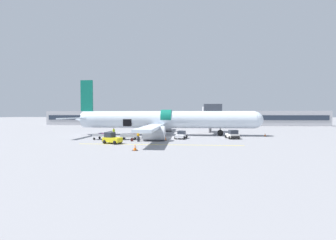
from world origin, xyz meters
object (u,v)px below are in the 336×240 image
at_px(airplane, 164,120).
at_px(ground_crew_loader_a, 143,133).
at_px(ground_crew_driver, 114,133).
at_px(suitcase_on_tarmac_spare, 132,140).
at_px(suitcase_on_tarmac_upright, 139,139).
at_px(baggage_tug_mid, 181,135).
at_px(baggage_cart_loading, 130,137).
at_px(ground_crew_loader_b, 138,135).
at_px(baggage_cart_queued, 102,136).
at_px(baggage_tug_rear, 112,139).
at_px(baggage_tug_lead, 233,135).

distance_m(airplane, ground_crew_loader_a, 6.94).
bearing_deg(ground_crew_driver, suitcase_on_tarmac_spare, -41.99).
relative_size(ground_crew_loader_a, suitcase_on_tarmac_upright, 2.23).
xyz_separation_m(baggage_tug_mid, baggage_cart_loading, (-8.55, -2.26, -0.10)).
height_order(ground_crew_loader_a, suitcase_on_tarmac_spare, ground_crew_loader_a).
height_order(baggage_cart_loading, suitcase_on_tarmac_upright, baggage_cart_loading).
xyz_separation_m(ground_crew_loader_b, suitcase_on_tarmac_upright, (0.27, -0.92, -0.55)).
bearing_deg(suitcase_on_tarmac_upright, baggage_cart_queued, 161.66).
xyz_separation_m(baggage_tug_rear, ground_crew_loader_b, (3.17, 3.17, 0.21)).
height_order(baggage_tug_lead, baggage_tug_rear, baggage_tug_rear).
bearing_deg(baggage_tug_lead, suitcase_on_tarmac_upright, -161.63).
relative_size(airplane, baggage_cart_loading, 10.33).
relative_size(baggage_tug_lead, baggage_tug_mid, 0.85).
bearing_deg(ground_crew_loader_b, baggage_cart_loading, 138.16).
xyz_separation_m(baggage_cart_queued, ground_crew_loader_a, (6.48, 2.05, 0.38)).
xyz_separation_m(ground_crew_loader_b, ground_crew_driver, (-5.14, 3.24, 0.06)).
height_order(baggage_tug_lead, suitcase_on_tarmac_spare, baggage_tug_lead).
relative_size(baggage_tug_mid, suitcase_on_tarmac_spare, 5.92).
height_order(ground_crew_driver, suitcase_on_tarmac_upright, ground_crew_driver).
distance_m(airplane, baggage_tug_rear, 14.10).
xyz_separation_m(baggage_cart_queued, suitcase_on_tarmac_spare, (5.59, -1.93, -0.34)).
bearing_deg(ground_crew_loader_b, baggage_tug_mid, 29.41).
bearing_deg(ground_crew_loader_b, suitcase_on_tarmac_upright, -73.31).
bearing_deg(baggage_cart_queued, baggage_cart_loading, 3.25).
height_order(baggage_cart_loading, baggage_cart_queued, baggage_cart_queued).
bearing_deg(ground_crew_loader_b, ground_crew_loader_a, 89.13).
xyz_separation_m(baggage_tug_lead, baggage_tug_rear, (-18.87, -7.38, 0.02)).
bearing_deg(ground_crew_loader_b, baggage_tug_lead, 15.00).
relative_size(baggage_cart_queued, ground_crew_loader_b, 2.05).
height_order(baggage_cart_loading, ground_crew_loader_a, ground_crew_loader_a).
distance_m(baggage_tug_rear, suitcase_on_tarmac_upright, 4.13).
bearing_deg(baggage_tug_rear, suitcase_on_tarmac_upright, 33.19).
bearing_deg(ground_crew_driver, ground_crew_loader_b, -32.26).
height_order(suitcase_on_tarmac_upright, suitcase_on_tarmac_spare, suitcase_on_tarmac_upright).
xyz_separation_m(ground_crew_loader_b, suitcase_on_tarmac_spare, (-0.84, -0.62, -0.67)).
bearing_deg(ground_crew_loader_a, baggage_tug_mid, 4.00).
bearing_deg(ground_crew_loader_b, baggage_tug_rear, -135.02).
bearing_deg(suitcase_on_tarmac_upright, baggage_tug_mid, 36.05).
bearing_deg(baggage_tug_rear, baggage_tug_mid, 35.09).
bearing_deg(airplane, suitcase_on_tarmac_spare, -112.27).
xyz_separation_m(airplane, suitcase_on_tarmac_spare, (-4.02, -9.82, -2.78)).
relative_size(baggage_cart_loading, suitcase_on_tarmac_spare, 6.40).
distance_m(ground_crew_loader_a, suitcase_on_tarmac_spare, 4.14).
bearing_deg(suitcase_on_tarmac_spare, baggage_tug_lead, 16.28).
distance_m(airplane, ground_crew_loader_b, 9.96).
height_order(baggage_tug_rear, suitcase_on_tarmac_spare, baggage_tug_rear).
bearing_deg(suitcase_on_tarmac_spare, baggage_tug_rear, -132.45).
xyz_separation_m(airplane, suitcase_on_tarmac_upright, (-2.91, -10.12, -2.67)).
distance_m(baggage_tug_mid, ground_crew_loader_a, 6.77).
relative_size(baggage_tug_lead, ground_crew_driver, 1.58).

